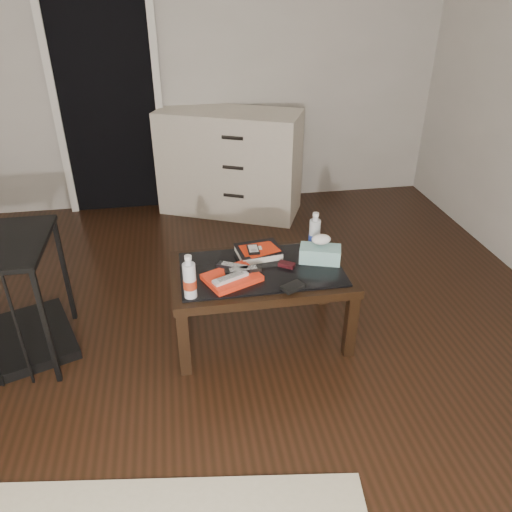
{
  "coord_description": "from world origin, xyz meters",
  "views": [
    {
      "loc": [
        0.12,
        -1.95,
        1.91
      ],
      "look_at": [
        0.51,
        0.39,
        0.55
      ],
      "focal_mm": 35.0,
      "sensor_mm": 36.0,
      "label": 1
    }
  ],
  "objects_px": {
    "dresser": "(230,163)",
    "tissue_box": "(320,254)",
    "water_bottle_right": "(315,231)",
    "coffee_table": "(261,278)",
    "textbook": "(258,252)",
    "water_bottle_left": "(189,276)"
  },
  "relations": [
    {
      "from": "coffee_table",
      "to": "dresser",
      "type": "height_order",
      "value": "dresser"
    },
    {
      "from": "coffee_table",
      "to": "textbook",
      "type": "height_order",
      "value": "textbook"
    },
    {
      "from": "water_bottle_left",
      "to": "tissue_box",
      "type": "relative_size",
      "value": 1.03
    },
    {
      "from": "dresser",
      "to": "tissue_box",
      "type": "bearing_deg",
      "value": -56.29
    },
    {
      "from": "dresser",
      "to": "water_bottle_right",
      "type": "height_order",
      "value": "dresser"
    },
    {
      "from": "coffee_table",
      "to": "textbook",
      "type": "distance_m",
      "value": 0.18
    },
    {
      "from": "water_bottle_left",
      "to": "tissue_box",
      "type": "xyz_separation_m",
      "value": [
        0.75,
        0.24,
        -0.07
      ]
    },
    {
      "from": "water_bottle_left",
      "to": "textbook",
      "type": "bearing_deg",
      "value": 41.19
    },
    {
      "from": "coffee_table",
      "to": "dresser",
      "type": "xyz_separation_m",
      "value": [
        0.05,
        1.83,
        0.05
      ]
    },
    {
      "from": "dresser",
      "to": "water_bottle_right",
      "type": "xyz_separation_m",
      "value": [
        0.3,
        -1.66,
        0.13
      ]
    },
    {
      "from": "water_bottle_left",
      "to": "water_bottle_right",
      "type": "xyz_separation_m",
      "value": [
        0.75,
        0.38,
        0.0
      ]
    },
    {
      "from": "dresser",
      "to": "water_bottle_right",
      "type": "relative_size",
      "value": 5.46
    },
    {
      "from": "dresser",
      "to": "textbook",
      "type": "xyz_separation_m",
      "value": [
        -0.03,
        -1.67,
        0.03
      ]
    },
    {
      "from": "tissue_box",
      "to": "textbook",
      "type": "bearing_deg",
      "value": 177.85
    },
    {
      "from": "textbook",
      "to": "water_bottle_left",
      "type": "xyz_separation_m",
      "value": [
        -0.41,
        -0.36,
        0.1
      ]
    },
    {
      "from": "water_bottle_right",
      "to": "dresser",
      "type": "bearing_deg",
      "value": 100.38
    },
    {
      "from": "coffee_table",
      "to": "tissue_box",
      "type": "bearing_deg",
      "value": 4.36
    },
    {
      "from": "water_bottle_right",
      "to": "tissue_box",
      "type": "distance_m",
      "value": 0.16
    },
    {
      "from": "water_bottle_left",
      "to": "water_bottle_right",
      "type": "relative_size",
      "value": 1.0
    },
    {
      "from": "tissue_box",
      "to": "water_bottle_left",
      "type": "bearing_deg",
      "value": -144.13
    },
    {
      "from": "water_bottle_right",
      "to": "tissue_box",
      "type": "height_order",
      "value": "water_bottle_right"
    },
    {
      "from": "coffee_table",
      "to": "textbook",
      "type": "bearing_deg",
      "value": 85.96
    }
  ]
}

